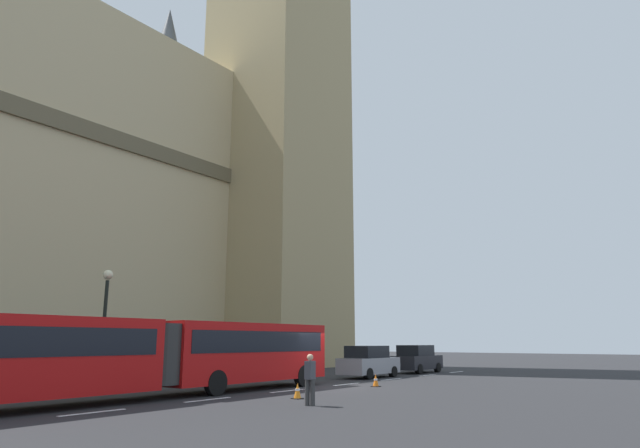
% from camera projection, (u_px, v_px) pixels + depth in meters
% --- Properties ---
extents(ground_plane, '(160.00, 160.00, 0.00)m').
position_uv_depth(ground_plane, '(327.00, 387.00, 26.06)').
color(ground_plane, '#262628').
extents(lane_centre_marking, '(34.40, 0.16, 0.01)m').
position_uv_depth(lane_centre_marking, '(319.00, 387.00, 25.57)').
color(lane_centre_marking, silver).
rests_on(lane_centre_marking, ground_plane).
extents(articulated_bus, '(18.87, 2.54, 2.90)m').
position_uv_depth(articulated_bus, '(153.00, 351.00, 20.84)').
color(articulated_bus, '#B20F0F').
rests_on(articulated_bus, ground_plane).
extents(sedan_lead, '(4.40, 1.86, 1.85)m').
position_uv_depth(sedan_lead, '(369.00, 362.00, 32.44)').
color(sedan_lead, gray).
rests_on(sedan_lead, ground_plane).
extents(sedan_trailing, '(4.40, 1.86, 1.85)m').
position_uv_depth(sedan_trailing, '(417.00, 359.00, 37.51)').
color(sedan_trailing, black).
rests_on(sedan_trailing, ground_plane).
extents(traffic_cone_west, '(0.36, 0.36, 0.58)m').
position_uv_depth(traffic_cone_west, '(297.00, 391.00, 20.54)').
color(traffic_cone_west, black).
rests_on(traffic_cone_west, ground_plane).
extents(traffic_cone_middle, '(0.36, 0.36, 0.58)m').
position_uv_depth(traffic_cone_middle, '(376.00, 381.00, 26.01)').
color(traffic_cone_middle, black).
rests_on(traffic_cone_middle, ground_plane).
extents(street_lamp, '(0.44, 0.44, 5.27)m').
position_uv_depth(street_lamp, '(104.00, 320.00, 24.27)').
color(street_lamp, black).
rests_on(street_lamp, ground_plane).
extents(pedestrian_near_cones, '(0.44, 0.36, 1.69)m').
position_uv_depth(pedestrian_near_cones, '(310.00, 378.00, 18.47)').
color(pedestrian_near_cones, '#333333').
rests_on(pedestrian_near_cones, ground_plane).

